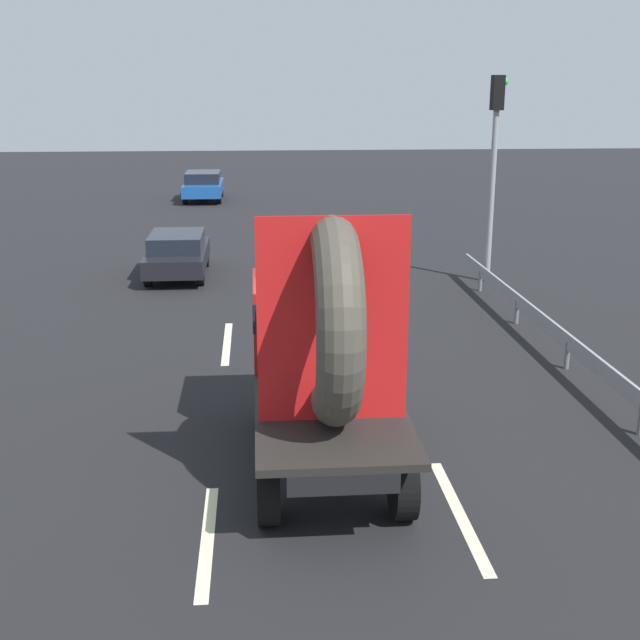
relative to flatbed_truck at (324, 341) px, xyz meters
The scene contains 10 objects.
ground_plane 1.82m from the flatbed_truck, 38.90° to the left, with size 120.00×120.00×0.00m, color black.
flatbed_truck is the anchor object (origin of this frame).
distant_sedan 12.71m from the flatbed_truck, 104.67° to the left, with size 1.65×3.86×1.26m.
traffic_light 12.34m from the flatbed_truck, 62.96° to the left, with size 0.42×0.36×5.59m.
guardrail 7.25m from the flatbed_truck, 45.03° to the left, with size 0.10×12.59×0.71m.
lane_dash_left_near 3.28m from the flatbed_truck, 125.61° to the right, with size 2.61×0.16×0.01m, color beige.
lane_dash_left_far 6.14m from the flatbed_truck, 105.83° to the left, with size 2.98×0.16×0.01m, color beige.
lane_dash_right_near 3.04m from the flatbed_truck, 49.37° to the right, with size 2.90×0.16×0.01m, color beige.
lane_dash_right_far 5.78m from the flatbed_truck, 73.05° to the left, with size 2.55×0.16×0.01m, color beige.
oncoming_car 28.88m from the flatbed_truck, 96.79° to the left, with size 1.79×4.18×1.36m.
Camera 1 is at (-1.22, -11.32, 5.30)m, focal length 45.71 mm.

